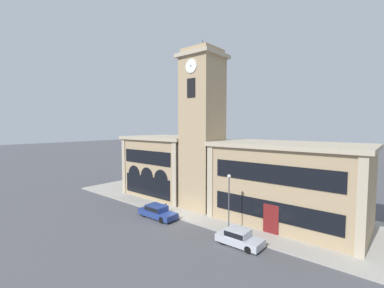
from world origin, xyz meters
TOP-DOWN VIEW (x-y plane):
  - ground_plane at (0.00, 0.00)m, footprint 300.00×300.00m
  - sidewalk_kerb at (0.00, 6.59)m, footprint 42.92×13.19m
  - clock_tower at (-0.00, 4.91)m, footprint 4.96×4.96m
  - town_hall_left_wing at (-8.12, 6.95)m, footprint 12.08×9.10m
  - town_hall_right_wing at (9.95, 6.96)m, footprint 15.73×9.10m
  - parked_car_near at (-1.78, -1.12)m, footprint 4.81×1.81m
  - parked_car_mid at (8.69, -1.12)m, footprint 4.02×1.82m
  - street_lamp at (6.75, 0.32)m, footprint 0.36×0.36m
  - bollard at (-2.13, 0.57)m, footprint 0.18×0.18m

SIDE VIEW (x-z plane):
  - ground_plane at x=0.00m, z-range 0.00..0.00m
  - sidewalk_kerb at x=0.00m, z-range 0.00..0.15m
  - bollard at x=-2.13m, z-range 0.14..1.20m
  - parked_car_mid at x=8.69m, z-range 0.02..1.42m
  - parked_car_near at x=-1.78m, z-range 0.03..1.45m
  - street_lamp at x=6.75m, z-range 1.04..6.70m
  - town_hall_right_wing at x=9.95m, z-range 0.03..8.64m
  - town_hall_left_wing at x=-8.12m, z-range 0.03..8.89m
  - clock_tower at x=0.00m, z-range -0.56..20.33m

